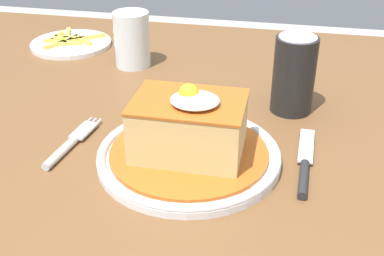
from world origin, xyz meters
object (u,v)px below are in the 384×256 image
(knife, at_px, (304,169))
(drinking_glass, at_px, (132,43))
(main_plate, at_px, (189,155))
(fork, at_px, (68,145))
(side_plate_fries, at_px, (71,43))
(soda_can, at_px, (294,75))

(knife, relative_size, drinking_glass, 1.58)
(main_plate, xyz_separation_m, drinking_glass, (-0.18, 0.31, 0.04))
(fork, relative_size, side_plate_fries, 0.83)
(side_plate_fries, bearing_deg, fork, -66.48)
(side_plate_fries, bearing_deg, soda_can, -23.56)
(main_plate, distance_m, side_plate_fries, 0.52)
(fork, distance_m, soda_can, 0.36)
(knife, bearing_deg, soda_can, 97.86)
(fork, bearing_deg, main_plate, 1.79)
(drinking_glass, bearing_deg, fork, -89.01)
(main_plate, xyz_separation_m, fork, (-0.17, -0.01, -0.00))
(fork, relative_size, knife, 0.86)
(fork, relative_size, drinking_glass, 1.35)
(fork, distance_m, side_plate_fries, 0.43)
(soda_can, bearing_deg, drinking_glass, 157.18)
(fork, distance_m, drinking_glass, 0.32)
(knife, xyz_separation_m, drinking_glass, (-0.33, 0.31, 0.04))
(main_plate, height_order, drinking_glass, drinking_glass)
(knife, bearing_deg, side_plate_fries, 142.39)
(fork, xyz_separation_m, knife, (0.33, 0.01, 0.00))
(main_plate, height_order, soda_can, soda_can)
(fork, bearing_deg, drinking_glass, 90.99)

